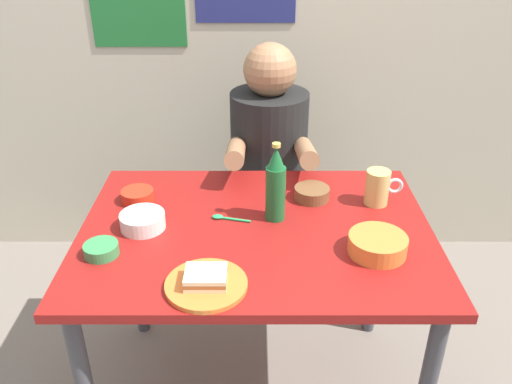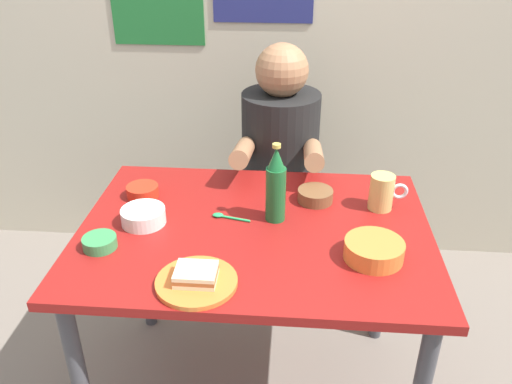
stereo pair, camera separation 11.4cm
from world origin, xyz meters
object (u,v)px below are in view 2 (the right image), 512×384
(dining_table, at_px, (255,252))
(stool, at_px, (278,226))
(beer_bottle, at_px, (276,186))
(person_seated, at_px, (280,142))
(sauce_bowl_chili, at_px, (143,191))
(beer_mug, at_px, (382,192))
(plate_orange, at_px, (197,282))
(sandwich, at_px, (196,274))

(dining_table, bearing_deg, stool, 85.06)
(stool, distance_m, beer_bottle, 0.77)
(person_seated, distance_m, beer_bottle, 0.57)
(stool, height_order, sauce_bowl_chili, sauce_bowl_chili)
(beer_mug, bearing_deg, stool, 126.64)
(stool, height_order, person_seated, person_seated)
(dining_table, height_order, beer_bottle, beer_bottle)
(stool, xyz_separation_m, sauce_bowl_chili, (-0.46, -0.46, 0.41))
(beer_mug, bearing_deg, plate_orange, -140.47)
(person_seated, bearing_deg, sandwich, -101.56)
(sauce_bowl_chili, bearing_deg, beer_mug, -1.02)
(sandwich, xyz_separation_m, beer_mug, (0.54, 0.45, 0.03))
(beer_bottle, bearing_deg, plate_orange, -118.93)
(person_seated, height_order, sauce_bowl_chili, person_seated)
(person_seated, relative_size, beer_mug, 5.71)
(beer_mug, distance_m, beer_bottle, 0.36)
(dining_table, xyz_separation_m, beer_bottle, (0.06, 0.06, 0.21))
(stool, height_order, beer_bottle, beer_bottle)
(plate_orange, bearing_deg, dining_table, 65.62)
(beer_bottle, xyz_separation_m, sauce_bowl_chili, (-0.46, 0.11, -0.10))
(person_seated, bearing_deg, plate_orange, -101.56)
(dining_table, distance_m, stool, 0.70)
(stool, relative_size, sandwich, 4.09)
(plate_orange, relative_size, beer_bottle, 0.84)
(stool, height_order, beer_mug, beer_mug)
(dining_table, height_order, beer_mug, beer_mug)
(stool, distance_m, plate_orange, 1.02)
(person_seated, relative_size, plate_orange, 3.27)
(beer_bottle, distance_m, sauce_bowl_chili, 0.49)
(plate_orange, xyz_separation_m, beer_bottle, (0.19, 0.35, 0.11))
(plate_orange, xyz_separation_m, beer_mug, (0.54, 0.45, 0.05))
(plate_orange, relative_size, sandwich, 2.00)
(beer_bottle, bearing_deg, dining_table, -136.30)
(dining_table, distance_m, sauce_bowl_chili, 0.45)
(dining_table, relative_size, plate_orange, 5.00)
(stool, bearing_deg, beer_mug, -53.36)
(stool, distance_m, sauce_bowl_chili, 0.77)
(person_seated, bearing_deg, sauce_bowl_chili, -135.50)
(person_seated, relative_size, sauce_bowl_chili, 6.54)
(sandwich, bearing_deg, beer_bottle, 61.07)
(person_seated, xyz_separation_m, beer_mug, (0.35, -0.46, 0.03))
(dining_table, xyz_separation_m, sauce_bowl_chili, (-0.40, 0.17, 0.12))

